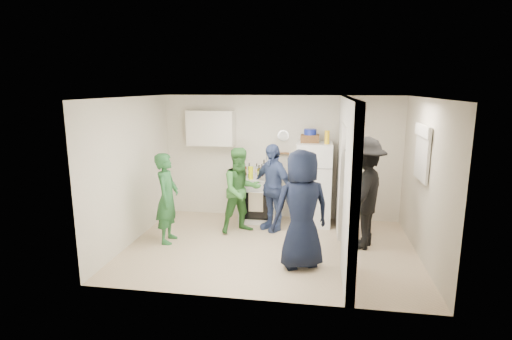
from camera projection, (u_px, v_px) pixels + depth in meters
The scene contains 37 objects.
floor at pixel (270, 248), 6.73m from camera, with size 4.80×4.80×0.00m, color beige.
wall_back at pixel (281, 158), 8.12m from camera, with size 4.80×4.80×0.00m, color silver.
wall_front at pixel (253, 206), 4.83m from camera, with size 4.80×4.80×0.00m, color silver.
wall_left at pixel (132, 171), 6.85m from camera, with size 3.40×3.40×0.00m, color silver.
wall_right at pixel (426, 181), 6.11m from camera, with size 3.40×3.40×0.00m, color silver.
ceiling at pixel (271, 98), 6.22m from camera, with size 4.80×4.80×0.00m, color white.
partition_pier_back at pixel (342, 165), 7.36m from camera, with size 0.12×1.20×2.50m, color silver.
partition_pier_front at pixel (351, 197), 5.23m from camera, with size 0.12×1.20×2.50m, color silver.
partition_header at pixel (349, 111), 6.08m from camera, with size 0.12×1.00×0.40m, color silver.
stove at pixel (259, 199), 8.03m from camera, with size 0.76×0.63×0.90m, color white.
upper_cabinet at pixel (211, 128), 8.04m from camera, with size 0.95×0.34×0.70m, color silver.
fridge at pixel (314, 184), 7.76m from camera, with size 0.66×0.65×1.61m, color white.
wicker_basket at pixel (310, 139), 7.64m from camera, with size 0.35×0.25×0.15m, color brown.
blue_bowl at pixel (310, 132), 7.61m from camera, with size 0.24×0.24×0.11m, color navy.
yellow_cup_stack_top at pixel (327, 137), 7.44m from camera, with size 0.09×0.09×0.25m, color yellow.
wall_clock at pixel (283, 136), 8.00m from camera, with size 0.22×0.22×0.03m, color white.
spice_shelf at pixel (280, 153), 8.05m from camera, with size 0.35×0.08×0.03m, color olive.
nook_window at pixel (423, 153), 6.22m from camera, with size 0.03×0.70×0.80m, color black.
nook_window_frame at pixel (422, 153), 6.23m from camera, with size 0.04×0.76×0.86m, color white.
nook_valance at pixel (423, 131), 6.16m from camera, with size 0.04×0.82×0.18m, color white.
yellow_cup_stack_stove at pixel (251, 173), 7.72m from camera, with size 0.09×0.09×0.25m, color #FAFF15.
red_cup at pixel (268, 177), 7.70m from camera, with size 0.09×0.09×0.12m, color red.
person_green_left at pixel (167, 198), 6.87m from camera, with size 0.57×0.38×1.57m, color #296735.
person_green_center at pixel (241, 191), 7.33m from camera, with size 0.77×0.60×1.59m, color #377533.
person_denim at pixel (272, 187), 7.45m from camera, with size 0.96×0.40×1.64m, color #384B7A.
person_navy at pixel (301, 209), 5.87m from camera, with size 0.87×0.57×1.79m, color black.
person_nook at pixel (363, 193), 6.61m from camera, with size 1.21×0.69×1.87m, color black.
bottle_a at pixel (245, 170), 8.06m from camera, with size 0.07×0.07×0.24m, color maroon.
bottle_b at pixel (249, 170), 7.85m from camera, with size 0.06×0.06×0.29m, color #194C1A.
bottle_c at pixel (257, 169), 8.06m from camera, with size 0.06×0.06×0.25m, color #A4A6B2.
bottle_d at pixel (259, 171), 7.84m from camera, with size 0.07×0.07×0.25m, color #5A500F.
bottle_e at pixel (264, 168), 8.05m from camera, with size 0.07×0.07×0.32m, color silver.
bottle_f at pixel (269, 169), 7.88m from camera, with size 0.08×0.08×0.33m, color #143915.
bottle_g at pixel (273, 170), 8.01m from camera, with size 0.06×0.06×0.26m, color brown.
bottle_h at pixel (243, 170), 7.85m from camera, with size 0.07×0.07×0.31m, color #AEB4BA.
bottle_i at pixel (262, 170), 8.00m from camera, with size 0.06×0.06×0.24m, color #52230E.
bottle_j at pixel (274, 171), 7.78m from camera, with size 0.06×0.06×0.29m, color #1F4D1A.
Camera 1 is at (0.76, -6.28, 2.67)m, focal length 28.00 mm.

